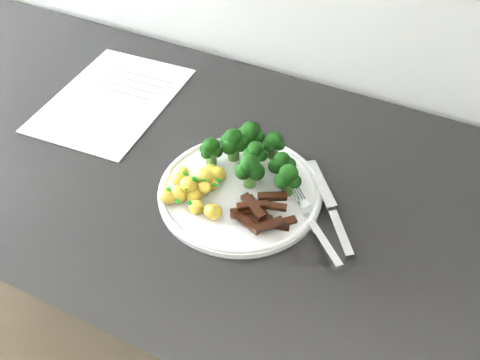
# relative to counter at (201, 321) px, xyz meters

# --- Properties ---
(counter) EXTENTS (2.50, 0.62, 0.94)m
(counter) POSITION_rel_counter_xyz_m (0.00, 0.00, 0.00)
(counter) COLOR black
(counter) RESTS_ON ground
(recipe_paper) EXTENTS (0.23, 0.31, 0.00)m
(recipe_paper) POSITION_rel_counter_xyz_m (-0.22, 0.10, 0.47)
(recipe_paper) COLOR silver
(recipe_paper) RESTS_ON counter
(plate) EXTENTS (0.25, 0.25, 0.01)m
(plate) POSITION_rel_counter_xyz_m (0.10, -0.02, 0.48)
(plate) COLOR white
(plate) RESTS_ON counter
(broccoli) EXTENTS (0.18, 0.11, 0.07)m
(broccoli) POSITION_rel_counter_xyz_m (0.10, 0.03, 0.51)
(broccoli) COLOR #366022
(broccoli) RESTS_ON plate
(potatoes) EXTENTS (0.11, 0.11, 0.04)m
(potatoes) POSITION_rel_counter_xyz_m (0.05, -0.05, 0.49)
(potatoes) COLOR gold
(potatoes) RESTS_ON plate
(beef_strips) EXTENTS (0.10, 0.09, 0.03)m
(beef_strips) POSITION_rel_counter_xyz_m (0.16, -0.06, 0.49)
(beef_strips) COLOR black
(beef_strips) RESTS_ON plate
(fork) EXTENTS (0.13, 0.13, 0.02)m
(fork) POSITION_rel_counter_xyz_m (0.24, -0.04, 0.49)
(fork) COLOR silver
(fork) RESTS_ON plate
(knife) EXTENTS (0.13, 0.16, 0.02)m
(knife) POSITION_rel_counter_xyz_m (0.25, -0.00, 0.48)
(knife) COLOR silver
(knife) RESTS_ON plate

